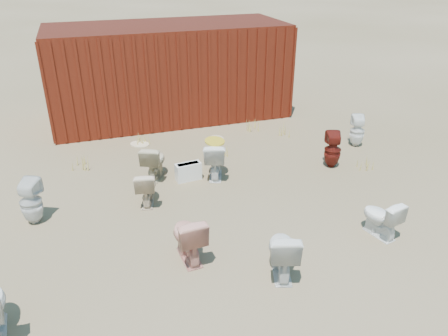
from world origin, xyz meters
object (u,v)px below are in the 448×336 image
object	(u,v)px
toilet_back_a	(31,202)
toilet_back_e	(357,131)
toilet_front_pink	(188,237)
toilet_back_yellowlid	(215,159)
loose_tank	(188,172)
toilet_front_c	(282,251)
toilet_back_beige_left	(146,187)
shipping_container	(169,72)
toilet_back_beige_right	(154,161)
toilet_front_maroon	(333,150)
toilet_front_e	(381,217)

from	to	relation	value
toilet_back_a	toilet_back_e	distance (m)	6.95
toilet_front_pink	toilet_back_yellowlid	bearing A→B (deg)	-119.26
toilet_back_yellowlid	loose_tank	world-z (taller)	toilet_back_yellowlid
toilet_front_pink	toilet_back_yellowlid	distance (m)	2.62
toilet_back_yellowlid	toilet_front_pink	bearing A→B (deg)	83.48
toilet_front_c	toilet_back_beige_left	size ratio (longest dim) A/B	1.16
toilet_front_pink	toilet_front_c	world-z (taller)	toilet_front_pink
shipping_container	toilet_back_a	bearing A→B (deg)	-126.13
shipping_container	toilet_back_beige_right	bearing A→B (deg)	-107.17
loose_tank	toilet_back_e	bearing A→B (deg)	-0.63
toilet_front_pink	toilet_back_a	distance (m)	2.79
toilet_front_pink	toilet_front_c	xyz separation A→B (m)	(1.14, -0.73, -0.00)
toilet_front_pink	toilet_back_yellowlid	xyz separation A→B (m)	(1.14, 2.36, -0.00)
shipping_container	toilet_front_pink	world-z (taller)	shipping_container
shipping_container	toilet_back_a	xyz separation A→B (m)	(-3.27, -4.48, -0.81)
shipping_container	toilet_back_a	size ratio (longest dim) A/B	7.69
toilet_back_beige_left	toilet_back_yellowlid	world-z (taller)	toilet_back_yellowlid
toilet_front_maroon	loose_tank	world-z (taller)	toilet_front_maroon
toilet_front_c	loose_tank	size ratio (longest dim) A/B	1.49
toilet_front_e	toilet_back_beige_right	distance (m)	4.30
shipping_container	toilet_back_a	distance (m)	5.60
toilet_front_e	toilet_back_beige_left	xyz separation A→B (m)	(-3.32, 2.13, -0.00)
toilet_back_a	shipping_container	bearing A→B (deg)	-101.38
toilet_back_beige_left	toilet_back_beige_right	world-z (taller)	toilet_back_beige_right
toilet_front_pink	toilet_back_yellowlid	size ratio (longest dim) A/B	1.00
toilet_front_maroon	toilet_back_beige_left	world-z (taller)	toilet_front_maroon
toilet_back_e	toilet_front_c	bearing A→B (deg)	68.00
toilet_front_c	toilet_front_e	bearing A→B (deg)	-151.08
toilet_front_c	toilet_back_e	world-z (taller)	toilet_front_c
toilet_front_c	toilet_back_yellowlid	size ratio (longest dim) A/B	1.00
toilet_back_yellowlid	toilet_back_beige_left	bearing A→B (deg)	41.75
toilet_front_c	toilet_back_yellowlid	xyz separation A→B (m)	(-0.01, 3.09, 0.00)
toilet_front_e	toilet_back_a	xyz separation A→B (m)	(-5.20, 2.10, 0.07)
toilet_front_c	toilet_back_beige_right	bearing A→B (deg)	-53.30
shipping_container	toilet_front_e	size ratio (longest dim) A/B	9.29
loose_tank	toilet_front_pink	bearing A→B (deg)	-110.57
toilet_front_maroon	toilet_front_e	xyz separation A→B (m)	(-0.57, -2.40, -0.05)
toilet_front_maroon	toilet_back_a	size ratio (longest dim) A/B	0.97
loose_tank	shipping_container	bearing A→B (deg)	76.38
shipping_container	toilet_back_beige_left	world-z (taller)	shipping_container
toilet_front_e	toilet_front_pink	bearing A→B (deg)	-20.00
toilet_front_pink	toilet_front_e	size ratio (longest dim) A/B	1.16
toilet_front_maroon	toilet_back_yellowlid	distance (m)	2.46
toilet_back_yellowlid	toilet_back_beige_right	bearing A→B (deg)	3.12
shipping_container	toilet_back_beige_left	size ratio (longest dim) A/B	9.36
toilet_back_yellowlid	toilet_back_e	size ratio (longest dim) A/B	1.03
toilet_back_beige_left	toilet_back_e	world-z (taller)	toilet_back_e
toilet_front_pink	toilet_back_beige_right	world-z (taller)	toilet_front_pink
toilet_front_e	toilet_back_a	world-z (taller)	toilet_back_a
toilet_front_pink	loose_tank	distance (m)	2.46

